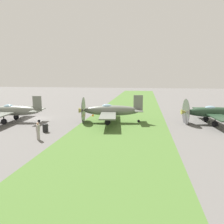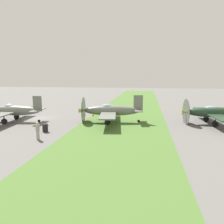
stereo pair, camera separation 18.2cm
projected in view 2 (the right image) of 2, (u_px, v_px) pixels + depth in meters
ground_plane at (36, 119)px, 31.58m from camera, size 160.00×160.00×0.00m
grass_verge at (124, 122)px, 29.60m from camera, size 120.00×11.00×0.01m
airplane_lead at (13, 110)px, 29.22m from camera, size 10.28×8.13×3.66m
airplane_wingman at (111, 111)px, 28.86m from camera, size 10.68×8.48×3.78m
airplane_trail at (214, 112)px, 27.72m from camera, size 10.28×8.14×3.65m
ground_crew_chief at (38, 131)px, 21.11m from camera, size 0.59×0.38×1.73m
fuel_drum at (45, 128)px, 24.12m from camera, size 0.60×0.60×0.90m
runway_marker_cone at (93, 115)px, 33.51m from camera, size 0.36×0.36×0.44m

